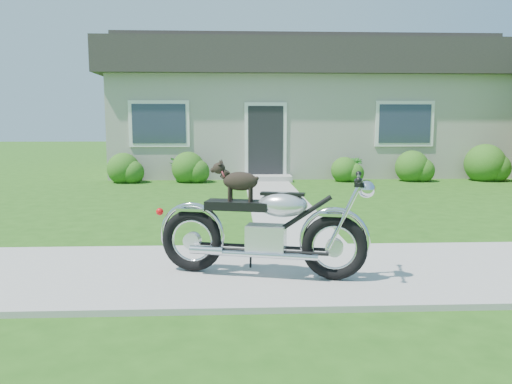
{
  "coord_description": "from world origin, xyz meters",
  "views": [
    {
      "loc": [
        -2.4,
        -5.26,
        1.62
      ],
      "look_at": [
        -2.13,
        1.0,
        0.75
      ],
      "focal_mm": 35.0,
      "sensor_mm": 36.0,
      "label": 1
    }
  ],
  "objects_px": {
    "potted_plant_right": "(356,169)",
    "motorcycle_with_dog": "(265,227)",
    "potted_plant_left": "(180,170)",
    "house": "(304,107)"
  },
  "relations": [
    {
      "from": "house",
      "to": "potted_plant_right",
      "type": "height_order",
      "value": "house"
    },
    {
      "from": "potted_plant_left",
      "to": "house",
      "type": "bearing_deg",
      "value": 41.54
    },
    {
      "from": "motorcycle_with_dog",
      "to": "potted_plant_left",
      "type": "bearing_deg",
      "value": 115.62
    },
    {
      "from": "house",
      "to": "potted_plant_right",
      "type": "relative_size",
      "value": 19.16
    },
    {
      "from": "house",
      "to": "potted_plant_left",
      "type": "relative_size",
      "value": 18.95
    },
    {
      "from": "potted_plant_right",
      "to": "motorcycle_with_dog",
      "type": "bearing_deg",
      "value": -109.44
    },
    {
      "from": "potted_plant_right",
      "to": "motorcycle_with_dog",
      "type": "xyz_separation_m",
      "value": [
        -3.1,
        -8.79,
        0.22
      ]
    },
    {
      "from": "house",
      "to": "potted_plant_left",
      "type": "bearing_deg",
      "value": -138.46
    },
    {
      "from": "potted_plant_left",
      "to": "motorcycle_with_dog",
      "type": "height_order",
      "value": "motorcycle_with_dog"
    },
    {
      "from": "motorcycle_with_dog",
      "to": "house",
      "type": "bearing_deg",
      "value": 94.35
    }
  ]
}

